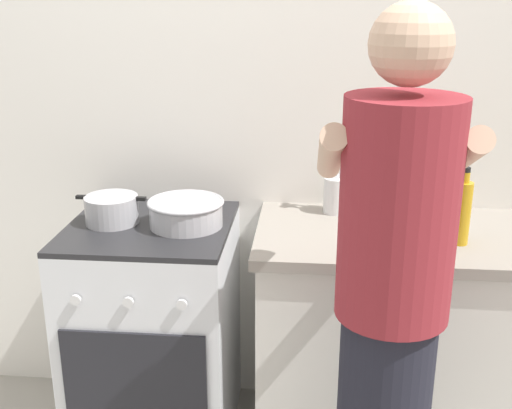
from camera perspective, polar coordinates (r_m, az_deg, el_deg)
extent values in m
cube|color=silver|center=(2.53, 4.21, 8.02)|extent=(3.20, 0.10, 2.50)
cube|color=silver|center=(2.51, 11.78, -12.54)|extent=(0.96, 0.56, 0.86)
cube|color=gray|center=(2.31, 12.51, -2.94)|extent=(1.00, 0.60, 0.04)
cube|color=silver|center=(2.56, -9.09, -11.50)|extent=(0.60, 0.60, 0.88)
cube|color=#232326|center=(2.37, -9.63, -2.02)|extent=(0.60, 0.60, 0.02)
cube|color=black|center=(2.32, -10.93, -15.66)|extent=(0.51, 0.01, 0.40)
cylinder|color=silver|center=(2.21, -16.03, -8.31)|extent=(0.04, 0.01, 0.04)
cylinder|color=silver|center=(2.15, -11.50, -8.67)|extent=(0.04, 0.01, 0.04)
cylinder|color=silver|center=(2.11, -6.75, -8.99)|extent=(0.04, 0.01, 0.04)
cylinder|color=#B2B2B7|center=(2.39, -12.93, -0.45)|extent=(0.20, 0.20, 0.10)
cube|color=black|center=(2.41, -15.57, 0.66)|extent=(0.04, 0.02, 0.01)
cube|color=black|center=(2.34, -10.38, 0.52)|extent=(0.04, 0.02, 0.01)
cylinder|color=#B7B7BC|center=(2.31, -6.36, -0.81)|extent=(0.27, 0.27, 0.10)
torus|color=#B7B7BC|center=(2.30, -6.40, 0.22)|extent=(0.28, 0.28, 0.01)
cylinder|color=silver|center=(2.46, 7.28, 0.85)|extent=(0.10, 0.10, 0.14)
cylinder|color=#B7BABF|center=(2.44, 7.70, 2.63)|extent=(0.02, 0.03, 0.26)
sphere|color=#B7BABF|center=(2.40, 7.84, 5.92)|extent=(0.03, 0.03, 0.03)
cylinder|color=silver|center=(2.46, 7.38, 2.94)|extent=(0.05, 0.01, 0.28)
sphere|color=silver|center=(2.42, 7.53, 6.44)|extent=(0.03, 0.03, 0.03)
cylinder|color=silver|center=(2.43, 6.92, 2.58)|extent=(0.02, 0.04, 0.26)
sphere|color=silver|center=(2.40, 7.05, 5.78)|extent=(0.03, 0.03, 0.03)
cylinder|color=silver|center=(2.23, 13.04, -2.38)|extent=(0.04, 0.04, 0.07)
cylinder|color=red|center=(2.21, 13.11, -1.37)|extent=(0.04, 0.04, 0.02)
cylinder|color=gold|center=(2.23, 18.15, -0.77)|extent=(0.06, 0.06, 0.22)
cylinder|color=gold|center=(2.19, 18.47, 2.36)|extent=(0.03, 0.03, 0.04)
cylinder|color=black|center=(2.18, 18.54, 3.01)|extent=(0.03, 0.03, 0.02)
cylinder|color=maroon|center=(1.63, 12.76, -0.56)|extent=(0.30, 0.30, 0.58)
sphere|color=#D3AA8C|center=(1.55, 13.86, 13.93)|extent=(0.20, 0.20, 0.20)
cylinder|color=#D3AA8C|center=(1.72, 6.81, 4.59)|extent=(0.07, 0.41, 0.24)
cylinder|color=#D3AA8C|center=(1.76, 17.96, 4.16)|extent=(0.07, 0.41, 0.24)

